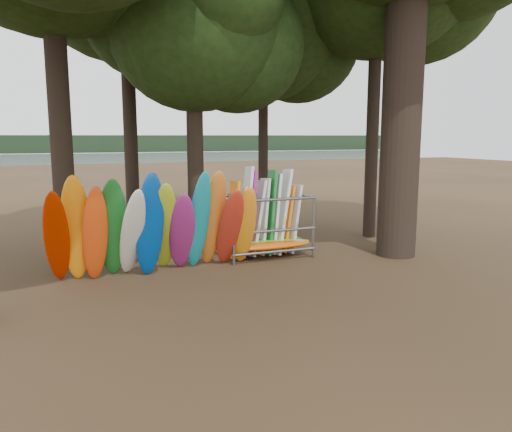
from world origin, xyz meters
name	(u,v)px	position (x,y,z in m)	size (l,w,h in m)	color
ground	(276,274)	(0.00, 0.00, 0.00)	(120.00, 120.00, 0.00)	#47331E
lake	(101,164)	(0.00, 60.00, 0.00)	(160.00, 160.00, 0.00)	gray
far_shore	(83,144)	(0.00, 110.00, 2.00)	(160.00, 4.00, 4.00)	black
oak_3	(263,20)	(2.24, 6.42, 8.18)	(7.10, 7.10, 11.28)	black
oak_5	(194,23)	(-1.31, 3.39, 7.21)	(6.26, 6.26, 9.96)	black
kayak_row	(159,228)	(-3.01, 1.02, 1.32)	(5.80, 2.26, 3.02)	#BA2000
storage_rack	(265,227)	(0.52, 2.07, 0.94)	(2.92, 1.55, 2.87)	slate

